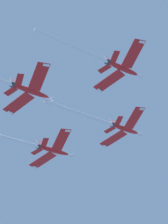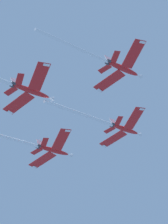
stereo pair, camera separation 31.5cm
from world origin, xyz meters
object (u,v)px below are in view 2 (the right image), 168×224
(jet_left_wing, at_px, (37,146))
(jet_slot, at_px, (15,85))
(jet_right_wing, at_px, (112,64))
(jet_lead, at_px, (108,123))

(jet_left_wing, distance_m, jet_slot, 25.44)
(jet_right_wing, relative_size, jet_slot, 1.06)
(jet_slot, bearing_deg, jet_lead, -128.24)
(jet_left_wing, height_order, jet_slot, jet_left_wing)
(jet_lead, xyz_separation_m, jet_left_wing, (22.61, 0.87, -5.41))
(jet_left_wing, distance_m, jet_right_wing, 35.83)
(jet_left_wing, bearing_deg, jet_right_wing, 142.38)
(jet_lead, xyz_separation_m, jet_slot, (20.36, 25.84, -9.76))
(jet_lead, bearing_deg, jet_right_wing, 104.21)
(jet_lead, relative_size, jet_right_wing, 1.08)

